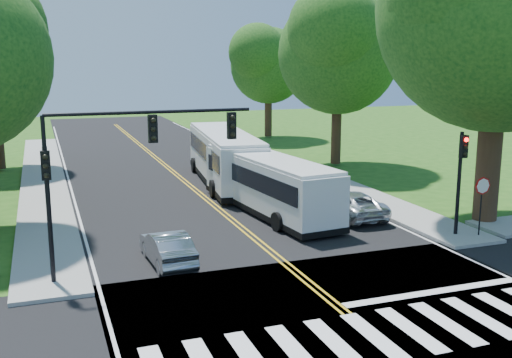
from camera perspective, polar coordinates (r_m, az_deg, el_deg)
name	(u,v)px	position (r m, az deg, el deg)	size (l,w,h in m)	color
ground	(365,329)	(17.79, 10.30, -13.84)	(140.00, 140.00, 0.00)	#214F13
road	(202,195)	(33.73, -5.20, -1.54)	(14.00, 96.00, 0.01)	black
cross_road	(365,328)	(17.79, 10.30, -13.83)	(60.00, 12.00, 0.01)	black
center_line	(185,181)	(37.52, -6.77, -0.24)	(0.36, 70.00, 0.01)	gold
edge_line_w	(71,189)	(36.62, -17.18, -0.96)	(0.12, 70.00, 0.01)	silver
edge_line_e	(286,174)	(39.59, 2.85, 0.44)	(0.12, 70.00, 0.01)	silver
crosswalk	(374,336)	(17.40, 11.15, -14.43)	(12.60, 3.00, 0.01)	silver
stop_bar	(433,292)	(20.82, 16.54, -10.26)	(6.60, 0.40, 0.01)	silver
sidewalk_nw	(43,181)	(39.52, -19.59, -0.14)	(2.60, 40.00, 0.15)	gray
sidewalk_ne	(289,165)	(42.87, 3.15, 1.36)	(2.60, 40.00, 0.15)	gray
tree_ne_big	(500,10)	(29.20, 22.25, 14.69)	(10.80, 10.80, 14.91)	#381E16
tree_east_mid	(338,54)	(42.69, 7.84, 11.73)	(8.40, 8.40, 11.93)	#381E16
tree_east_far	(268,66)	(57.70, 1.19, 10.73)	(7.20, 7.20, 10.34)	#381E16
signal_nw	(119,154)	(20.63, -12.92, 2.32)	(7.15, 0.46, 5.66)	black
signal_ne	(461,170)	(26.52, 18.92, 0.86)	(0.30, 0.46, 4.40)	black
stop_sign	(482,192)	(26.86, 20.73, -1.17)	(0.76, 0.08, 2.53)	black
bus_lead	(268,183)	(29.66, 1.12, -0.35)	(3.49, 11.06, 2.81)	silver
bus_follow	(224,156)	(36.62, -3.03, 2.19)	(3.99, 12.43, 3.16)	silver
hatchback	(167,248)	(22.62, -8.44, -6.48)	(1.32, 3.78, 1.25)	#A1A4A8
suv	(350,204)	(29.19, 8.90, -2.38)	(2.11, 4.57, 1.27)	silver
dark_sedan	(297,180)	(34.56, 3.93, -0.13)	(1.77, 4.34, 1.26)	black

